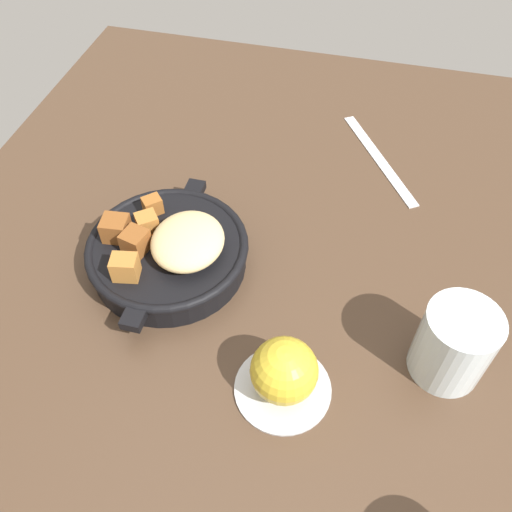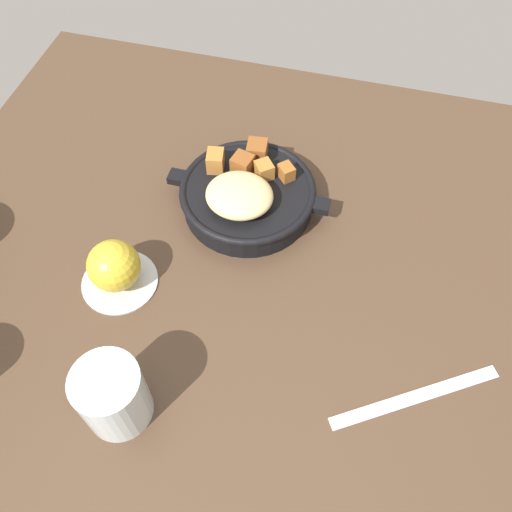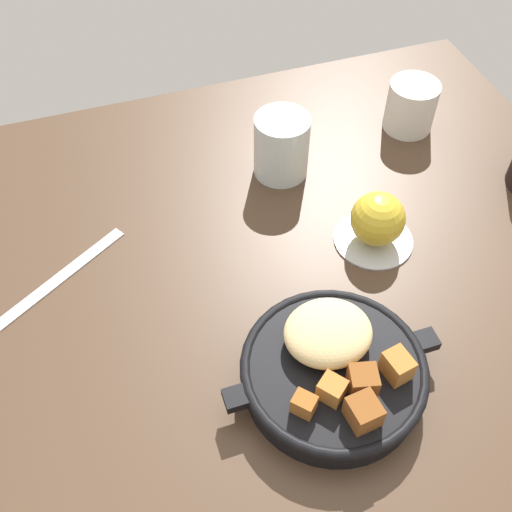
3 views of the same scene
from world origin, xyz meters
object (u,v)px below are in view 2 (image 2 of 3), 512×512
butter_knife (416,397)px  water_glass_tall (113,396)px  red_apple (114,266)px  cast_iron_skillet (247,194)px

butter_knife → water_glass_tall: size_ratio=2.38×
red_apple → cast_iron_skillet: bearing=-127.5°
red_apple → water_glass_tall: (-7.10, 16.71, 0.53)cm
red_apple → water_glass_tall: 18.16cm
cast_iron_skillet → water_glass_tall: 34.89cm
cast_iron_skillet → red_apple: 22.16cm
water_glass_tall → butter_knife: bearing=-162.9°
cast_iron_skillet → butter_knife: 36.60cm
water_glass_tall → cast_iron_skillet: bearing=-100.5°
red_apple → butter_knife: (-41.20, 6.20, -3.97)cm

